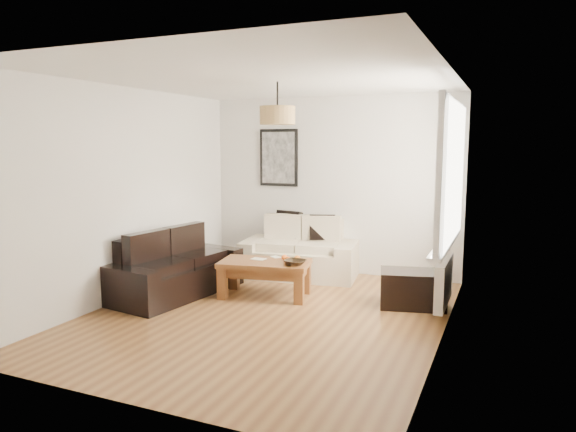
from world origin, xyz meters
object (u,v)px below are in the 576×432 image
at_px(sofa_leather, 175,265).
at_px(ottoman, 413,289).
at_px(loveseat_cream, 300,249).
at_px(coffee_table, 265,279).

xyz_separation_m(sofa_leather, ottoman, (2.88, 0.67, -0.17)).
height_order(sofa_leather, ottoman, sofa_leather).
bearing_deg(sofa_leather, loveseat_cream, -28.39).
xyz_separation_m(sofa_leather, coffee_table, (1.09, 0.37, -0.15)).
height_order(loveseat_cream, sofa_leather, loveseat_cream).
height_order(loveseat_cream, ottoman, loveseat_cream).
relative_size(loveseat_cream, sofa_leather, 0.92).
bearing_deg(ottoman, sofa_leather, -166.88).
distance_m(sofa_leather, coffee_table, 1.16).
height_order(sofa_leather, coffee_table, sofa_leather).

